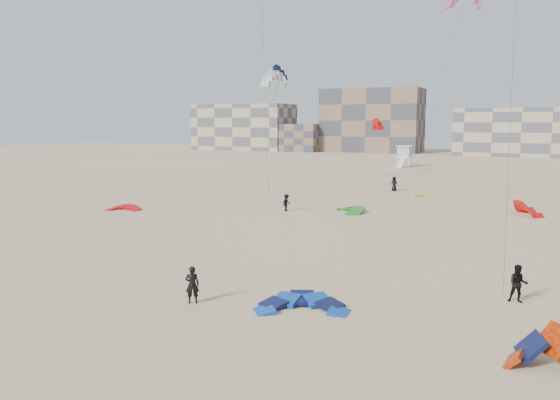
% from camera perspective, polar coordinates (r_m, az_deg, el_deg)
% --- Properties ---
extents(ground, '(320.00, 320.00, 0.00)m').
position_cam_1_polar(ground, '(26.76, -4.03, -10.32)').
color(ground, tan).
rests_on(ground, ground).
extents(kite_ground_blue, '(5.08, 5.20, 1.74)m').
position_cam_1_polar(kite_ground_blue, '(25.39, 2.28, -11.33)').
color(kite_ground_blue, blue).
rests_on(kite_ground_blue, ground).
extents(kite_ground_red, '(3.99, 4.15, 1.53)m').
position_cam_1_polar(kite_ground_red, '(55.23, -15.98, -1.01)').
color(kite_ground_red, '#E60506').
rests_on(kite_ground_red, ground).
extents(kite_ground_green, '(5.47, 5.43, 1.76)m').
position_cam_1_polar(kite_ground_green, '(52.35, 7.22, -1.25)').
color(kite_ground_green, '#258A1D').
rests_on(kite_ground_green, ground).
extents(kite_ground_red_far, '(4.96, 4.93, 3.81)m').
position_cam_1_polar(kite_ground_red_far, '(55.14, 24.45, -1.44)').
color(kite_ground_red_far, '#E60506').
rests_on(kite_ground_red_far, ground).
extents(kite_ground_yellow, '(3.62, 3.69, 0.60)m').
position_cam_1_polar(kite_ground_yellow, '(64.85, 14.77, 0.35)').
color(kite_ground_yellow, gold).
rests_on(kite_ground_yellow, ground).
extents(kitesurfer_main, '(0.78, 0.70, 1.79)m').
position_cam_1_polar(kitesurfer_main, '(26.23, -9.16, -8.73)').
color(kitesurfer_main, black).
rests_on(kitesurfer_main, ground).
extents(kitesurfer_b, '(0.95, 0.78, 1.82)m').
position_cam_1_polar(kitesurfer_b, '(28.31, 23.63, -8.03)').
color(kitesurfer_b, black).
rests_on(kitesurfer_b, ground).
extents(kitesurfer_c, '(0.79, 1.16, 1.65)m').
position_cam_1_polar(kitesurfer_c, '(52.35, 0.68, -0.27)').
color(kitesurfer_c, black).
rests_on(kitesurfer_c, ground).
extents(kitesurfer_e, '(0.98, 0.74, 1.80)m').
position_cam_1_polar(kitesurfer_e, '(69.16, 11.84, 1.67)').
color(kitesurfer_e, black).
rests_on(kitesurfer_e, ground).
extents(kite_fly_grey, '(4.82, 8.61, 13.30)m').
position_cam_1_polar(kite_fly_grey, '(61.78, -0.39, 12.28)').
color(kite_fly_grey, silver).
rests_on(kite_fly_grey, ground).
extents(kite_fly_pink, '(8.28, 6.83, 21.85)m').
position_cam_1_polar(kite_fly_pink, '(66.51, 18.72, 19.14)').
color(kite_fly_pink, '#C9538B').
rests_on(kite_fly_pink, ground).
extents(kite_fly_navy, '(4.89, 4.45, 15.27)m').
position_cam_1_polar(kite_fly_navy, '(73.19, -0.04, 13.02)').
color(kite_fly_navy, '#110F40').
rests_on(kite_fly_navy, ground).
extents(kite_fly_red, '(9.44, 9.91, 8.33)m').
position_cam_1_polar(kite_fly_red, '(89.08, 10.14, 7.69)').
color(kite_fly_red, '#E60506').
rests_on(kite_fly_red, ground).
extents(lifeguard_tower_far, '(2.90, 5.54, 4.07)m').
position_cam_1_polar(lifeguard_tower_far, '(107.65, 12.84, 4.48)').
color(lifeguard_tower_far, white).
rests_on(lifeguard_tower_far, ground).
extents(condo_west_a, '(30.00, 15.00, 14.00)m').
position_cam_1_polar(condo_west_a, '(173.04, -3.78, 7.61)').
color(condo_west_a, tan).
rests_on(condo_west_a, ground).
extents(condo_west_b, '(28.00, 14.00, 18.00)m').
position_cam_1_polar(condo_west_b, '(161.86, 9.60, 8.19)').
color(condo_west_b, '#7B5D4A').
rests_on(condo_west_b, ground).
extents(condo_mid, '(32.00, 16.00, 12.00)m').
position_cam_1_polar(condo_mid, '(152.28, 23.95, 6.49)').
color(condo_mid, tan).
rests_on(condo_mid, ground).
extents(condo_fill_left, '(12.00, 10.00, 8.00)m').
position_cam_1_polar(condo_fill_left, '(162.69, 2.14, 6.53)').
color(condo_fill_left, '#7B5D4A').
rests_on(condo_fill_left, ground).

